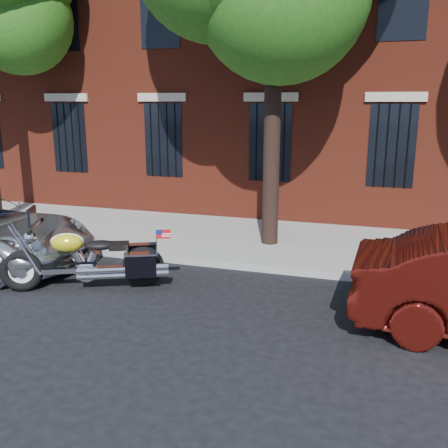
% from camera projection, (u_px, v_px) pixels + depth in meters
% --- Properties ---
extents(ground, '(120.00, 120.00, 0.00)m').
position_uv_depth(ground, '(206.00, 292.00, 8.74)').
color(ground, black).
rests_on(ground, ground).
extents(curb, '(40.00, 0.16, 0.15)m').
position_uv_depth(curb, '(229.00, 264.00, 10.00)').
color(curb, gray).
rests_on(curb, ground).
extents(sidewalk, '(40.00, 3.60, 0.15)m').
position_uv_depth(sidewalk, '(252.00, 240.00, 11.75)').
color(sidewalk, gray).
rests_on(sidewalk, ground).
extents(building, '(26.00, 10.08, 12.00)m').
position_uv_depth(building, '(304.00, 16.00, 16.61)').
color(building, maroon).
rests_on(building, ground).
extents(motorcycle, '(2.89, 1.58, 1.50)m').
position_uv_depth(motorcycle, '(92.00, 261.00, 8.80)').
color(motorcycle, black).
rests_on(motorcycle, ground).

